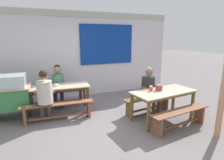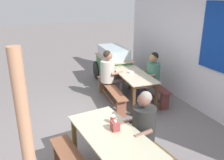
% 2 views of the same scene
% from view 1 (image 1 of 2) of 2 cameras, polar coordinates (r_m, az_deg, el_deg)
% --- Properties ---
extents(ground_plane, '(40.00, 40.00, 0.00)m').
position_cam_1_polar(ground_plane, '(4.55, -1.18, -13.50)').
color(ground_plane, slate).
extents(backdrop_wall, '(6.67, 0.23, 2.87)m').
position_cam_1_polar(backdrop_wall, '(6.49, -9.15, 8.24)').
color(backdrop_wall, silver).
rests_on(backdrop_wall, ground_plane).
extents(dining_table_far, '(1.80, 0.81, 0.75)m').
position_cam_1_polar(dining_table_far, '(5.21, -16.79, -2.59)').
color(dining_table_far, '#C1B397').
rests_on(dining_table_far, ground_plane).
extents(dining_table_near, '(1.68, 0.93, 0.75)m').
position_cam_1_polar(dining_table_near, '(4.70, 15.62, -4.19)').
color(dining_table_near, '#BAB697').
rests_on(dining_table_near, ground_plane).
extents(bench_far_back, '(1.68, 0.38, 0.45)m').
position_cam_1_polar(bench_far_back, '(5.85, -16.69, -4.77)').
color(bench_far_back, brown).
rests_on(bench_far_back, ground_plane).
extents(bench_far_front, '(1.77, 0.39, 0.45)m').
position_cam_1_polar(bench_far_front, '(4.81, -16.30, -8.68)').
color(bench_far_front, brown).
rests_on(bench_far_front, ground_plane).
extents(bench_near_back, '(1.50, 0.49, 0.45)m').
position_cam_1_polar(bench_near_back, '(5.20, 11.07, -6.68)').
color(bench_near_back, brown).
rests_on(bench_near_back, ground_plane).
extents(bench_near_front, '(1.60, 0.48, 0.45)m').
position_cam_1_polar(bench_near_front, '(4.49, 20.33, -10.61)').
color(bench_near_front, brown).
rests_on(bench_near_front, ground_plane).
extents(person_center_facing, '(0.48, 0.56, 1.25)m').
position_cam_1_polar(person_center_facing, '(5.67, -16.37, -0.83)').
color(person_center_facing, '#303249').
rests_on(person_center_facing, ground_plane).
extents(person_left_back_turned, '(0.48, 0.58, 1.30)m').
position_cam_1_polar(person_left_back_turned, '(4.73, -20.14, -3.63)').
color(person_left_back_turned, '#6C5A5D').
rests_on(person_left_back_turned, ground_plane).
extents(person_right_near_table, '(0.51, 0.58, 1.27)m').
position_cam_1_polar(person_right_near_table, '(5.02, 11.54, -2.35)').
color(person_right_near_table, '#4A372F').
rests_on(person_right_near_table, ground_plane).
extents(tissue_box, '(0.13, 0.10, 0.16)m').
position_cam_1_polar(tissue_box, '(4.67, 14.26, -2.38)').
color(tissue_box, '#983C39').
rests_on(tissue_box, dining_table_near).
extents(condiment_jar, '(0.08, 0.08, 0.12)m').
position_cam_1_polar(condiment_jar, '(4.60, 11.97, -2.59)').
color(condiment_jar, '#D2452D').
rests_on(condiment_jar, dining_table_near).
extents(soup_bowl, '(0.13, 0.13, 0.05)m').
position_cam_1_polar(soup_bowl, '(5.15, -16.70, -1.59)').
color(soup_bowl, silver).
rests_on(soup_bowl, dining_table_far).
extents(wooden_support_post, '(0.12, 0.12, 2.18)m').
position_cam_1_polar(wooden_support_post, '(4.27, 31.31, -1.65)').
color(wooden_support_post, tan).
rests_on(wooden_support_post, ground_plane).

